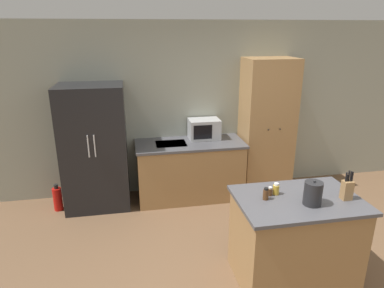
% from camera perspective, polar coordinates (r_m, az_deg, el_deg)
% --- Properties ---
extents(ground_plane, '(14.00, 14.00, 0.00)m').
position_cam_1_polar(ground_plane, '(3.97, 14.06, -20.63)').
color(ground_plane, brown).
extents(wall_back, '(7.20, 0.06, 2.60)m').
position_cam_1_polar(wall_back, '(5.40, 5.07, 6.05)').
color(wall_back, '#9EA393').
rests_on(wall_back, ground_plane).
extents(refrigerator, '(0.89, 0.69, 1.77)m').
position_cam_1_polar(refrigerator, '(5.00, -15.91, -0.60)').
color(refrigerator, black).
rests_on(refrigerator, ground_plane).
extents(back_counter, '(1.60, 0.71, 0.88)m').
position_cam_1_polar(back_counter, '(5.20, -0.36, -4.31)').
color(back_counter, '#9E7547').
rests_on(back_counter, ground_plane).
extents(pantry_cabinet, '(0.75, 0.57, 2.08)m').
position_cam_1_polar(pantry_cabinet, '(5.40, 12.33, 2.80)').
color(pantry_cabinet, '#9E7547').
rests_on(pantry_cabinet, ground_plane).
extents(kitchen_island, '(1.20, 0.82, 0.92)m').
position_cam_1_polar(kitchen_island, '(3.73, 16.67, -14.89)').
color(kitchen_island, '#9E7547').
rests_on(kitchen_island, ground_plane).
extents(microwave, '(0.46, 0.33, 0.30)m').
position_cam_1_polar(microwave, '(5.19, 2.03, 2.52)').
color(microwave, '#B2B5B7').
rests_on(microwave, back_counter).
extents(knife_block, '(0.09, 0.08, 0.29)m').
position_cam_1_polar(knife_block, '(3.60, 24.43, -6.87)').
color(knife_block, '#9E7547').
rests_on(knife_block, kitchen_island).
extents(spice_bottle_tall_dark, '(0.06, 0.06, 0.12)m').
position_cam_1_polar(spice_bottle_tall_dark, '(3.38, 12.21, -8.15)').
color(spice_bottle_tall_dark, '#563319').
rests_on(spice_bottle_tall_dark, kitchen_island).
extents(spice_bottle_short_red, '(0.06, 0.06, 0.12)m').
position_cam_1_polar(spice_bottle_short_red, '(3.50, 13.82, -7.32)').
color(spice_bottle_short_red, gold).
rests_on(spice_bottle_short_red, kitchen_island).
extents(spice_bottle_amber_oil, '(0.05, 0.05, 0.09)m').
position_cam_1_polar(spice_bottle_amber_oil, '(3.47, 12.87, -7.72)').
color(spice_bottle_amber_oil, '#563319').
rests_on(spice_bottle_amber_oil, kitchen_island).
extents(kettle, '(0.17, 0.17, 0.25)m').
position_cam_1_polar(kettle, '(3.38, 19.50, -7.75)').
color(kettle, '#232326').
rests_on(kettle, kitchen_island).
extents(fire_extinguisher, '(0.13, 0.13, 0.39)m').
position_cam_1_polar(fire_extinguisher, '(5.30, -21.48, -8.47)').
color(fire_extinguisher, red).
rests_on(fire_extinguisher, ground_plane).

